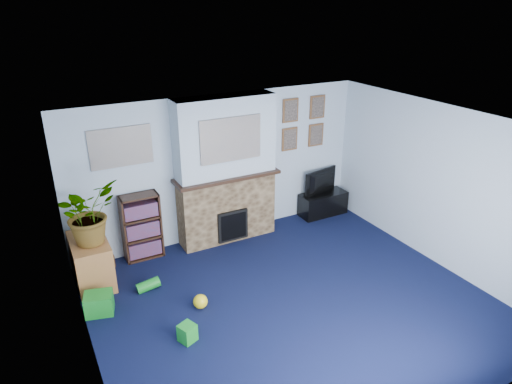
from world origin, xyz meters
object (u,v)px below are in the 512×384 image
bookshelf (142,228)px  sideboard (91,261)px  television (324,182)px  tv_stand (323,203)px

bookshelf → sideboard: size_ratio=1.21×
bookshelf → sideboard: (-0.83, -0.36, -0.15)m
television → sideboard: television is taller
tv_stand → bookshelf: 3.38m
bookshelf → television: bearing=-1.0°
television → tv_stand: bearing=78.4°
sideboard → tv_stand: bearing=3.8°
television → sideboard: (-4.19, -0.30, -0.29)m
bookshelf → sideboard: 0.91m
tv_stand → bookshelf: bearing=178.7°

